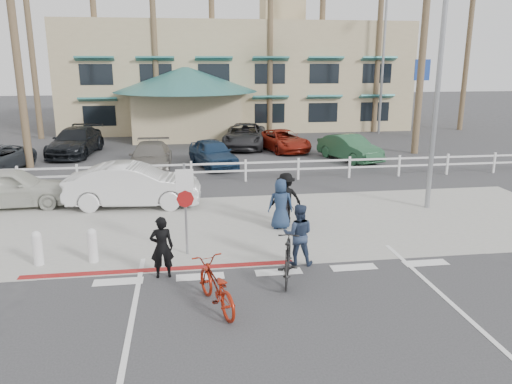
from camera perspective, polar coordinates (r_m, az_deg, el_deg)
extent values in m
plane|color=#333335|center=(12.42, 3.13, -10.29)|extent=(140.00, 140.00, 0.00)
cube|color=#333335|center=(10.68, 5.31, -14.76)|extent=(12.00, 16.00, 0.01)
cube|color=gray|center=(16.53, 0.05, -3.70)|extent=(22.00, 7.00, 0.01)
cube|color=#333335|center=(20.33, -1.60, -0.15)|extent=(40.00, 5.00, 0.01)
cube|color=#333335|center=(29.57, -3.78, 4.58)|extent=(50.00, 16.00, 0.01)
cube|color=maroon|center=(13.31, -10.85, -8.70)|extent=(7.00, 0.25, 0.02)
imported|color=maroon|center=(11.04, -4.62, -10.67)|extent=(1.25, 2.11, 1.05)
imported|color=black|center=(12.59, -10.71, -6.23)|extent=(0.60, 0.42, 1.59)
imported|color=black|center=(12.30, 3.66, -7.68)|extent=(0.98, 1.94, 1.12)
imported|color=#25324B|center=(13.20, 4.86, -4.86)|extent=(0.93, 0.80, 1.66)
imported|color=black|center=(16.53, 3.41, -0.68)|extent=(1.18, 0.80, 1.69)
imported|color=#242329|center=(16.12, 3.24, -2.12)|extent=(0.71, 0.40, 1.14)
imported|color=#1C2E4A|center=(15.94, 2.83, -1.37)|extent=(0.83, 0.57, 1.64)
imported|color=silver|center=(18.92, -13.81, 0.76)|extent=(4.97, 2.06, 1.60)
imported|color=beige|center=(20.41, -26.24, 0.47)|extent=(4.39, 1.92, 1.47)
imported|color=#5F5B55|center=(24.74, -11.97, 3.88)|extent=(2.05, 4.80, 1.38)
imported|color=#162D4B|center=(25.42, -4.95, 4.45)|extent=(2.67, 4.38, 1.39)
imported|color=#234E31|center=(27.39, 10.66, 4.98)|extent=(2.76, 4.39, 1.37)
imported|color=black|center=(30.26, -19.92, 5.44)|extent=(2.77, 5.52, 1.54)
imported|color=maroon|center=(29.88, 3.06, 5.90)|extent=(3.14, 4.84, 1.24)
imported|color=#262628|center=(30.97, -1.30, 6.44)|extent=(3.41, 5.61, 1.46)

